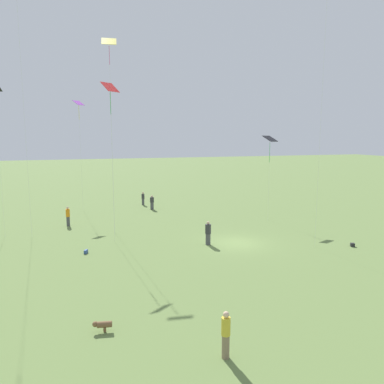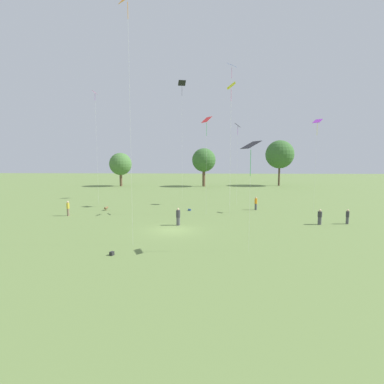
{
  "view_description": "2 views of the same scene",
  "coord_description": "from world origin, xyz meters",
  "px_view_note": "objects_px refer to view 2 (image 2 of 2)",
  "views": [
    {
      "loc": [
        -26.23,
        12.51,
        8.38
      ],
      "look_at": [
        0.19,
        3.65,
        4.26
      ],
      "focal_mm": 35.0,
      "sensor_mm": 36.0,
      "label": 1
    },
    {
      "loc": [
        3.22,
        -29.44,
        7.12
      ],
      "look_at": [
        1.72,
        4.05,
        3.44
      ],
      "focal_mm": 28.0,
      "sensor_mm": 36.0,
      "label": 2
    }
  ],
  "objects_px": {
    "person_5": "(347,217)",
    "kite_3": "(182,87)",
    "person_3": "(256,203)",
    "kite_0": "(251,148)",
    "dog_1": "(106,208)",
    "kite_6": "(238,128)",
    "person_2": "(320,217)",
    "kite_5": "(232,72)",
    "picnic_bag_0": "(112,253)",
    "person_4": "(178,217)",
    "kite_8": "(95,101)",
    "kite_2": "(207,123)",
    "kite_1": "(231,90)",
    "picnic_bag_1": "(190,210)",
    "kite_4": "(128,6)",
    "person_0": "(68,208)",
    "kite_9": "(317,124)"
  },
  "relations": [
    {
      "from": "person_3",
      "to": "kite_0",
      "type": "xyz_separation_m",
      "value": [
        -3.74,
        -19.27,
        7.06
      ]
    },
    {
      "from": "person_3",
      "to": "kite_2",
      "type": "relative_size",
      "value": 0.15
    },
    {
      "from": "person_2",
      "to": "kite_3",
      "type": "xyz_separation_m",
      "value": [
        -16.75,
        21.68,
        18.97
      ]
    },
    {
      "from": "kite_0",
      "to": "picnic_bag_1",
      "type": "bearing_deg",
      "value": -141.68
    },
    {
      "from": "kite_4",
      "to": "kite_5",
      "type": "xyz_separation_m",
      "value": [
        9.75,
        20.89,
        0.8
      ]
    },
    {
      "from": "kite_5",
      "to": "picnic_bag_0",
      "type": "distance_m",
      "value": 32.46
    },
    {
      "from": "person_5",
      "to": "kite_3",
      "type": "bearing_deg",
      "value": 152.71
    },
    {
      "from": "person_2",
      "to": "picnic_bag_0",
      "type": "height_order",
      "value": "person_2"
    },
    {
      "from": "kite_2",
      "to": "kite_3",
      "type": "relative_size",
      "value": 0.6
    },
    {
      "from": "person_3",
      "to": "kite_9",
      "type": "bearing_deg",
      "value": 84.84
    },
    {
      "from": "kite_2",
      "to": "kite_6",
      "type": "relative_size",
      "value": 0.99
    },
    {
      "from": "kite_3",
      "to": "kite_4",
      "type": "xyz_separation_m",
      "value": [
        -1.8,
        -30.35,
        -0.94
      ]
    },
    {
      "from": "person_5",
      "to": "person_2",
      "type": "bearing_deg",
      "value": -152.7
    },
    {
      "from": "picnic_bag_0",
      "to": "kite_6",
      "type": "bearing_deg",
      "value": 65.31
    },
    {
      "from": "person_3",
      "to": "kite_5",
      "type": "distance_m",
      "value": 19.24
    },
    {
      "from": "dog_1",
      "to": "kite_6",
      "type": "bearing_deg",
      "value": 28.98
    },
    {
      "from": "kite_0",
      "to": "kite_5",
      "type": "relative_size",
      "value": 0.41
    },
    {
      "from": "kite_4",
      "to": "dog_1",
      "type": "distance_m",
      "value": 26.12
    },
    {
      "from": "kite_3",
      "to": "person_3",
      "type": "bearing_deg",
      "value": 164.59
    },
    {
      "from": "person_0",
      "to": "person_5",
      "type": "height_order",
      "value": "person_0"
    },
    {
      "from": "person_4",
      "to": "person_3",
      "type": "bearing_deg",
      "value": -10.61
    },
    {
      "from": "kite_9",
      "to": "kite_6",
      "type": "bearing_deg",
      "value": -122.86
    },
    {
      "from": "kite_8",
      "to": "kite_2",
      "type": "bearing_deg",
      "value": -72.19
    },
    {
      "from": "kite_2",
      "to": "kite_4",
      "type": "distance_m",
      "value": 17.25
    },
    {
      "from": "person_3",
      "to": "person_4",
      "type": "bearing_deg",
      "value": -36.7
    },
    {
      "from": "kite_6",
      "to": "kite_8",
      "type": "height_order",
      "value": "kite_8"
    },
    {
      "from": "person_5",
      "to": "kite_2",
      "type": "relative_size",
      "value": 0.13
    },
    {
      "from": "person_3",
      "to": "kite_6",
      "type": "relative_size",
      "value": 0.15
    },
    {
      "from": "person_4",
      "to": "kite_5",
      "type": "bearing_deg",
      "value": 6.96
    },
    {
      "from": "kite_6",
      "to": "dog_1",
      "type": "relative_size",
      "value": 14.97
    },
    {
      "from": "person_5",
      "to": "kite_5",
      "type": "relative_size",
      "value": 0.08
    },
    {
      "from": "person_2",
      "to": "kite_5",
      "type": "distance_m",
      "value": 24.11
    },
    {
      "from": "person_5",
      "to": "person_4",
      "type": "bearing_deg",
      "value": -155.88
    },
    {
      "from": "kite_6",
      "to": "picnic_bag_1",
      "type": "relative_size",
      "value": 28.27
    },
    {
      "from": "person_0",
      "to": "person_2",
      "type": "height_order",
      "value": "person_0"
    },
    {
      "from": "person_3",
      "to": "picnic_bag_1",
      "type": "height_order",
      "value": "person_3"
    },
    {
      "from": "person_5",
      "to": "kite_9",
      "type": "bearing_deg",
      "value": 118.39
    },
    {
      "from": "kite_2",
      "to": "picnic_bag_0",
      "type": "relative_size",
      "value": 34.45
    },
    {
      "from": "kite_9",
      "to": "picnic_bag_0",
      "type": "relative_size",
      "value": 34.08
    },
    {
      "from": "kite_1",
      "to": "person_5",
      "type": "bearing_deg",
      "value": 120.52
    },
    {
      "from": "kite_1",
      "to": "kite_5",
      "type": "relative_size",
      "value": 0.79
    },
    {
      "from": "dog_1",
      "to": "person_0",
      "type": "bearing_deg",
      "value": -118.75
    },
    {
      "from": "dog_1",
      "to": "kite_1",
      "type": "bearing_deg",
      "value": 1.47
    },
    {
      "from": "person_4",
      "to": "kite_6",
      "type": "height_order",
      "value": "kite_6"
    },
    {
      "from": "kite_1",
      "to": "person_3",
      "type": "bearing_deg",
      "value": -173.7
    },
    {
      "from": "picnic_bag_1",
      "to": "kite_0",
      "type": "bearing_deg",
      "value": -72.89
    },
    {
      "from": "kite_6",
      "to": "picnic_bag_0",
      "type": "height_order",
      "value": "kite_6"
    },
    {
      "from": "person_2",
      "to": "kite_5",
      "type": "height_order",
      "value": "kite_5"
    },
    {
      "from": "person_0",
      "to": "person_5",
      "type": "xyz_separation_m",
      "value": [
        33.01,
        -3.31,
        -0.13
      ]
    },
    {
      "from": "person_5",
      "to": "kite_3",
      "type": "relative_size",
      "value": 0.08
    }
  ]
}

